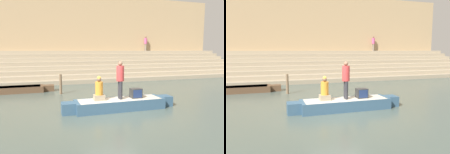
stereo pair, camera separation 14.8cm
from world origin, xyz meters
TOP-DOWN VIEW (x-y plane):
  - ground_plane at (0.00, 0.00)m, footprint 120.00×120.00m
  - ghat_steps at (0.00, 12.58)m, footprint 36.00×5.90m
  - back_wall at (0.00, 15.27)m, footprint 34.20×1.28m
  - rowboat_main at (0.53, 0.59)m, footprint 5.39×1.28m
  - person_standing at (0.55, 0.61)m, footprint 0.35×0.35m
  - person_rowing at (-0.46, 0.66)m, footprint 0.49×0.38m
  - tv_set at (1.36, 0.61)m, footprint 0.52×0.42m
  - moored_boat_shore at (-5.32, 6.51)m, footprint 6.33×1.14m
  - mooring_post at (-1.80, 5.18)m, footprint 0.16×0.16m
  - person_on_steps at (8.68, 14.30)m, footprint 0.33×0.33m

SIDE VIEW (x-z plane):
  - ground_plane at x=0.00m, z-range 0.00..0.00m
  - moored_boat_shore at x=-5.32m, z-range 0.01..0.42m
  - rowboat_main at x=0.53m, z-range 0.02..0.51m
  - mooring_post at x=-1.80m, z-range 0.00..1.26m
  - tv_set at x=1.36m, z-range 0.50..0.95m
  - person_rowing at x=-0.46m, z-range 0.39..1.50m
  - ghat_steps at x=0.00m, z-range -0.39..2.30m
  - person_standing at x=0.55m, z-range 0.63..2.40m
  - person_on_steps at x=8.68m, z-range 2.82..4.45m
  - back_wall at x=0.00m, z-range -0.03..8.64m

